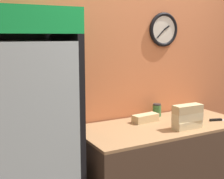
# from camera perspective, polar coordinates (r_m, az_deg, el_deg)

# --- Properties ---
(wall_back) EXTENTS (5.20, 0.09, 2.70)m
(wall_back) POSITION_cam_1_polar(r_m,az_deg,el_deg) (3.27, 5.00, 3.68)
(wall_back) COLOR #D17547
(wall_back) RESTS_ON ground_plane
(prep_counter) EXTENTS (1.63, 0.74, 0.86)m
(prep_counter) POSITION_cam_1_polar(r_m,az_deg,el_deg) (3.18, 9.04, -13.85)
(prep_counter) COLOR #4C3828
(prep_counter) RESTS_ON ground_plane
(beverage_cooler) EXTENTS (0.78, 0.67, 1.89)m
(beverage_cooler) POSITION_cam_1_polar(r_m,az_deg,el_deg) (2.52, -16.51, -5.86)
(beverage_cooler) COLOR black
(beverage_cooler) RESTS_ON ground_plane
(sandwich_stack_bottom) EXTENTS (0.28, 0.11, 0.07)m
(sandwich_stack_bottom) POSITION_cam_1_polar(r_m,az_deg,el_deg) (2.94, 13.57, -6.25)
(sandwich_stack_bottom) COLOR beige
(sandwich_stack_bottom) RESTS_ON prep_counter
(sandwich_stack_middle) EXTENTS (0.28, 0.12, 0.07)m
(sandwich_stack_middle) POSITION_cam_1_polar(r_m,az_deg,el_deg) (2.92, 13.63, -4.86)
(sandwich_stack_middle) COLOR beige
(sandwich_stack_middle) RESTS_ON sandwich_stack_bottom
(sandwich_stack_top) EXTENTS (0.28, 0.12, 0.07)m
(sandwich_stack_top) POSITION_cam_1_polar(r_m,az_deg,el_deg) (2.90, 13.69, -3.45)
(sandwich_stack_top) COLOR tan
(sandwich_stack_top) RESTS_ON sandwich_stack_middle
(sandwich_flat_left) EXTENTS (0.28, 0.13, 0.08)m
(sandwich_flat_left) POSITION_cam_1_polar(r_m,az_deg,el_deg) (3.09, 6.13, -5.21)
(sandwich_flat_left) COLOR tan
(sandwich_flat_left) RESTS_ON prep_counter
(chefs_knife) EXTENTS (0.32, 0.12, 0.02)m
(chefs_knife) POSITION_cam_1_polar(r_m,az_deg,el_deg) (3.30, 19.22, -5.25)
(chefs_knife) COLOR silver
(chefs_knife) RESTS_ON prep_counter
(condiment_jar) EXTENTS (0.09, 0.09, 0.13)m
(condiment_jar) POSITION_cam_1_polar(r_m,az_deg,el_deg) (3.31, 8.20, -3.74)
(condiment_jar) COLOR #336B38
(condiment_jar) RESTS_ON prep_counter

